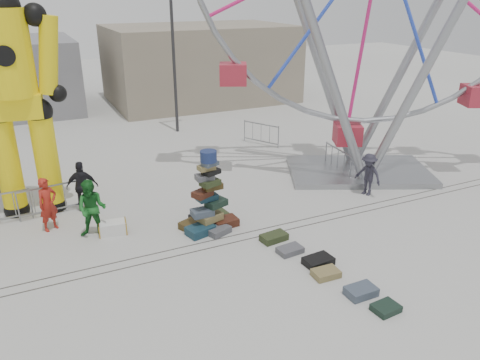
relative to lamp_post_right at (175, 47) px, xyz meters
name	(u,v)px	position (x,y,z in m)	size (l,w,h in m)	color
ground	(220,257)	(-3.09, -13.00, -4.48)	(90.00, 90.00, 0.00)	#9E9E99
track_line_near	(212,248)	(-3.09, -12.40, -4.48)	(40.00, 0.04, 0.01)	#47443F
track_line_far	(207,242)	(-3.09, -12.00, -4.48)	(40.00, 0.04, 0.01)	#47443F
building_right	(199,63)	(3.91, 7.00, -1.98)	(12.00, 8.00, 5.00)	gray
lamp_post_right	(175,47)	(0.00, 0.00, 0.00)	(1.41, 0.25, 8.00)	#2D2D30
lamp_post_left	(25,49)	(-7.00, 2.00, 0.00)	(1.41, 0.25, 8.00)	#2D2D30
suitcase_tower	(209,207)	(-2.68, -11.15, -3.74)	(1.92, 1.68, 2.64)	#183849
crash_test_dummy	(14,88)	(-7.71, -7.46, -0.18)	(3.26, 1.43, 8.17)	black
steamer_trunk	(113,228)	(-5.59, -10.23, -4.28)	(0.86, 0.50, 0.40)	silver
row_case_0	(274,237)	(-1.19, -12.80, -4.37)	(0.83, 0.47, 0.22)	#2E3A1D
row_case_1	(290,250)	(-1.11, -13.64, -4.39)	(0.74, 0.48, 0.18)	#55555C
row_case_2	(318,261)	(-0.72, -14.52, -4.38)	(0.82, 0.54, 0.21)	black
row_case_3	(326,273)	(-0.87, -15.12, -4.39)	(0.72, 0.49, 0.19)	olive
row_case_4	(361,291)	(-0.55, -16.19, -4.37)	(0.78, 0.52, 0.23)	#445061
row_case_5	(386,308)	(-0.42, -16.96, -4.40)	(0.63, 0.49, 0.17)	black
barricade_dummy_c	(50,200)	(-7.24, -7.98, -3.93)	(2.00, 0.10, 1.10)	gray
barricade_wheel_front	(338,161)	(3.99, -8.93, -3.93)	(2.00, 0.10, 1.10)	gray
barricade_wheel_back	(261,134)	(2.93, -4.06, -3.93)	(2.00, 0.10, 1.10)	gray
pedestrian_red	(48,204)	(-7.33, -9.10, -3.60)	(0.65, 0.42, 1.77)	maroon
pedestrian_green	(92,209)	(-6.13, -10.14, -3.55)	(0.91, 0.71, 1.87)	#175F1F
pedestrian_black	(82,186)	(-6.14, -8.08, -3.58)	(1.05, 0.44, 1.80)	black
pedestrian_grey	(368,174)	(3.69, -11.22, -3.67)	(1.04, 0.60, 1.62)	#24222E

